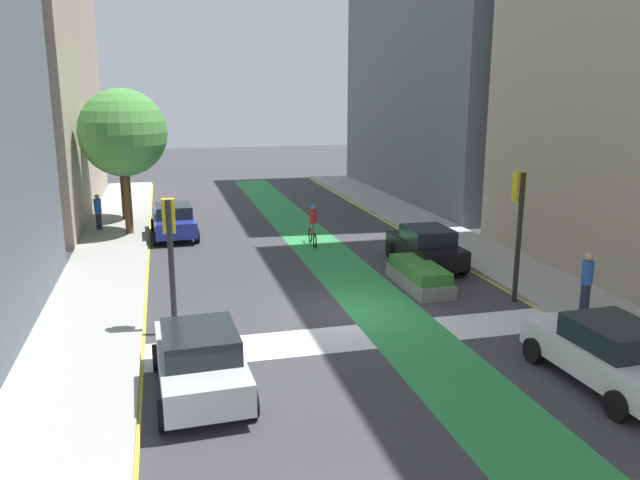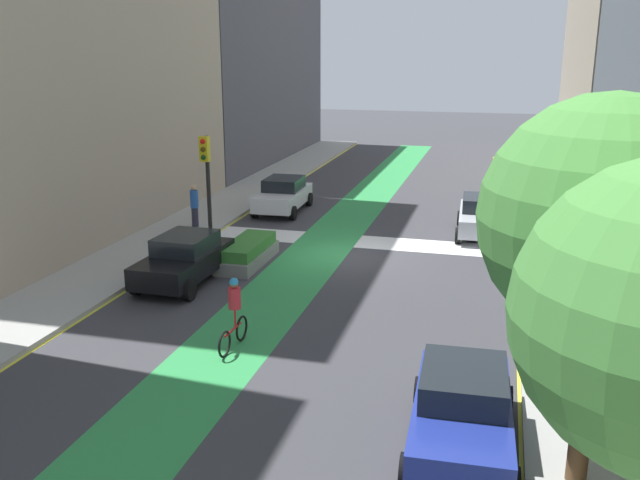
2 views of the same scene
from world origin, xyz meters
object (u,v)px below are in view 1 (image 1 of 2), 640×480
car_white_right_near (608,352)px  pedestrian_sidewalk_right_a (587,281)px  traffic_signal_near_right (519,212)px  car_silver_left_near (200,359)px  car_blue_left_far (174,221)px  street_tree_far (123,133)px  traffic_signal_near_left (170,240)px  median_planter (419,276)px  street_tree_near (120,134)px  pedestrian_sidewalk_left_a (98,211)px  car_black_right_far (426,246)px  cyclist_in_lane (313,224)px

car_white_right_near → pedestrian_sidewalk_right_a: size_ratio=2.38×
traffic_signal_near_right → car_silver_left_near: 11.24m
traffic_signal_near_right → pedestrian_sidewalk_right_a: bearing=-51.1°
car_blue_left_far → pedestrian_sidewalk_right_a: pedestrian_sidewalk_right_a is taller
street_tree_far → car_white_right_near: bearing=-58.7°
traffic_signal_near_left → median_planter: traffic_signal_near_left is taller
traffic_signal_near_right → street_tree_far: bearing=134.4°
pedestrian_sidewalk_right_a → street_tree_near: size_ratio=0.29×
traffic_signal_near_left → pedestrian_sidewalk_right_a: 12.37m
pedestrian_sidewalk_left_a → street_tree_far: (1.47, -1.24, 3.79)m
car_black_right_far → street_tree_far: 14.64m
car_blue_left_far → car_white_right_near: bearing=-62.5°
traffic_signal_near_right → car_blue_left_far: bearing=131.1°
pedestrian_sidewalk_left_a → street_tree_far: 4.25m
traffic_signal_near_right → cyclist_in_lane: size_ratio=2.26×
car_black_right_far → pedestrian_sidewalk_right_a: bearing=-68.1°
car_white_right_near → median_planter: car_white_right_near is taller
pedestrian_sidewalk_left_a → car_silver_left_near: bearing=-78.4°
traffic_signal_near_left → pedestrian_sidewalk_left_a: size_ratio=2.23×
car_black_right_far → traffic_signal_near_left: bearing=-154.5°
car_black_right_far → car_silver_left_near: same height
median_planter → street_tree_near: bearing=126.3°
cyclist_in_lane → pedestrian_sidewalk_left_a: pedestrian_sidewalk_left_a is taller
street_tree_far → car_blue_left_far: bearing=-21.2°
pedestrian_sidewalk_left_a → cyclist_in_lane: bearing=-28.9°
car_silver_left_near → street_tree_far: street_tree_far is taller
car_black_right_far → pedestrian_sidewalk_right_a: size_ratio=2.38×
median_planter → pedestrian_sidewalk_left_a: bearing=134.2°
pedestrian_sidewalk_right_a → car_black_right_far: bearing=111.9°
pedestrian_sidewalk_right_a → street_tree_near: bearing=128.3°
pedestrian_sidewalk_left_a → pedestrian_sidewalk_right_a: bearing=-45.7°
car_white_right_near → cyclist_in_lane: 15.17m
car_white_right_near → car_black_right_far: size_ratio=1.00×
car_blue_left_far → street_tree_far: (-2.03, 0.78, 4.01)m
traffic_signal_near_right → pedestrian_sidewalk_left_a: (-13.97, 14.02, -1.93)m
median_planter → traffic_signal_near_right: bearing=-41.3°
median_planter → car_white_right_near: bearing=-81.1°
cyclist_in_lane → pedestrian_sidewalk_right_a: 12.14m
traffic_signal_near_right → street_tree_near: (-12.82, 16.28, 1.61)m
car_white_right_near → median_planter: (-1.25, 8.03, -0.40)m
traffic_signal_near_right → pedestrian_sidewalk_right_a: traffic_signal_near_right is taller
car_silver_left_near → traffic_signal_near_right: bearing=21.4°
street_tree_near → median_planter: street_tree_near is taller
car_black_right_far → pedestrian_sidewalk_left_a: 16.00m
traffic_signal_near_left → street_tree_far: (-1.74, 12.88, 2.13)m
traffic_signal_near_left → street_tree_far: size_ratio=0.57×
street_tree_far → median_planter: (10.11, -10.69, -4.41)m
car_white_right_near → street_tree_near: (-11.69, 22.21, 3.76)m
traffic_signal_near_right → median_planter: 4.07m
car_black_right_far → median_planter: (-1.27, -2.40, -0.40)m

